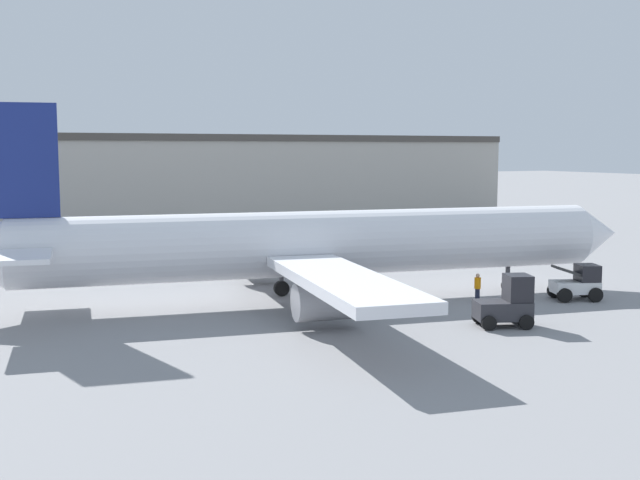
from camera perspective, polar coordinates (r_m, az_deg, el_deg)
The scene contains 6 objects.
ground_plane at distance 45.53m, azimuth 0.00°, elevation -4.41°, with size 400.00×400.00×0.00m, color gray.
terminal_building at distance 87.14m, azimuth -13.53°, elevation 3.98°, with size 84.18×18.34×10.07m.
airplane at distance 44.76m, azimuth -1.16°, elevation -0.35°, with size 40.05×32.27×10.91m.
ground_crew_worker at distance 46.03m, azimuth 11.14°, elevation -3.30°, with size 0.36×0.36×1.65m.
baggage_tug at distance 40.16m, azimuth 13.19°, elevation -4.43°, with size 3.06×2.64×2.54m.
belt_loader_truck at distance 48.26m, azimuth 17.88°, elevation -2.93°, with size 3.10×2.65×2.04m.
Camera 1 is at (-20.29, -39.83, 8.64)m, focal length 45.00 mm.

